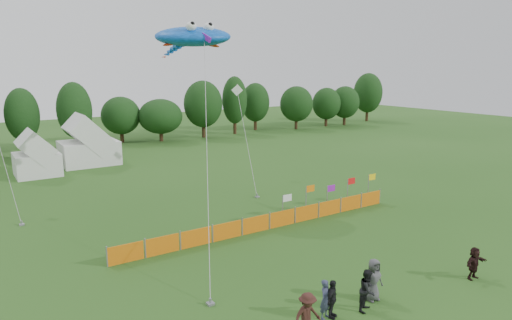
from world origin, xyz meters
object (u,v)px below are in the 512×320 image
spectator_e (373,280)px  spectator_f (474,263)px  barrier_fence (269,221)px  stingray_kite (191,37)px  spectator_a (326,299)px  tent_right (89,145)px  spectator_b (368,290)px  tent_left (37,157)px  spectator_c (307,316)px  spectator_d (332,299)px

spectator_e → spectator_f: 5.67m
barrier_fence → stingray_kite: (-0.98, 8.41, 11.45)m
spectator_a → tent_right: bearing=71.7°
spectator_b → tent_left: bearing=78.2°
tent_left → spectator_c: bearing=-82.7°
stingray_kite → tent_left: bearing=120.4°
barrier_fence → spectator_a: 10.41m
tent_left → spectator_e: 34.22m
spectator_a → spectator_d: (0.25, -0.11, -0.02)m
barrier_fence → stingray_kite: stingray_kite is taller
tent_right → spectator_b: bearing=-86.1°
tent_left → spectator_d: (6.10, -33.22, -0.93)m
tent_right → spectator_e: 35.72m
spectator_b → spectator_e: size_ratio=0.95×
spectator_d → spectator_e: 2.46m
spectator_c → barrier_fence: bearing=63.8°
spectator_c → spectator_a: bearing=26.4°
tent_right → spectator_f: size_ratio=3.54×
tent_left → barrier_fence: bearing=-67.3°
spectator_e → spectator_f: (5.53, -1.23, -0.15)m
spectator_e → tent_right: bearing=97.6°
barrier_fence → spectator_a: spectator_a is taller
tent_right → stingray_kite: (3.57, -17.48, 9.96)m
tent_left → spectator_a: size_ratio=2.36×
spectator_d → spectator_f: (7.99, -1.14, -0.01)m
spectator_e → stingray_kite: 21.16m
spectator_d → stingray_kite: size_ratio=0.07×
spectator_a → spectator_b: spectator_b is taller
spectator_e → spectator_a: bearing=-178.1°
tent_right → spectator_c: bearing=-91.5°
spectator_b → spectator_f: 6.41m
tent_left → spectator_b: bearing=-77.1°
spectator_a → spectator_d: 0.27m
spectator_f → spectator_b: bearing=173.3°
tent_right → spectator_f: tent_right is taller
spectator_b → spectator_a: bearing=140.8°
tent_left → spectator_e: (8.55, -33.13, -0.79)m
spectator_e → barrier_fence: bearing=85.0°
spectator_b → spectator_f: size_ratio=1.13×
spectator_d → stingray_kite: 21.48m
tent_right → spectator_a: bearing=-89.0°
barrier_fence → spectator_c: spectator_c is taller
spectator_c → spectator_f: (9.76, -0.55, -0.13)m
barrier_fence → spectator_f: bearing=-68.5°
tent_left → spectator_f: (14.08, -34.36, -0.94)m
spectator_c → tent_left: bearing=99.0°
tent_right → spectator_f: 37.85m
spectator_a → spectator_f: size_ratio=1.04×
spectator_b → stingray_kite: size_ratio=0.08×
spectator_a → spectator_e: spectator_e is taller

